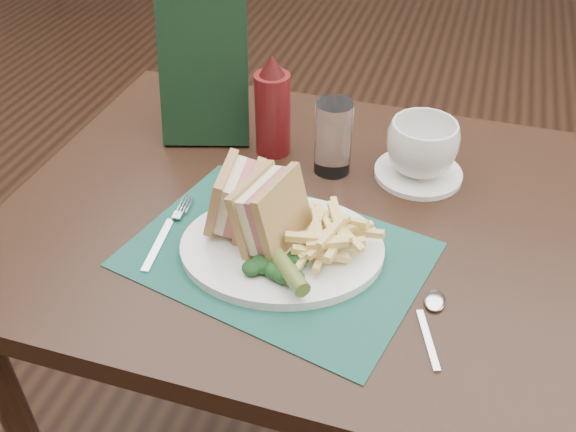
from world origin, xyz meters
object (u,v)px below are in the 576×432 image
at_px(placemat, 277,255).
at_px(saucer, 418,173).
at_px(sandwich_half_b, 258,206).
at_px(sandwich_half_a, 221,195).
at_px(plate, 282,248).
at_px(coffee_cup, 422,148).
at_px(ketchup_bottle, 273,105).
at_px(drinking_glass, 333,138).
at_px(check_presenter, 204,74).
at_px(table_main, 290,355).

distance_m(placemat, saucer, 0.31).
distance_m(sandwich_half_b, saucer, 0.33).
bearing_deg(sandwich_half_a, plate, -20.12).
relative_size(placemat, coffee_cup, 3.50).
height_order(placemat, sandwich_half_a, sandwich_half_a).
xyz_separation_m(placemat, plate, (0.01, 0.01, 0.01)).
xyz_separation_m(sandwich_half_b, saucer, (0.20, 0.25, -0.07)).
xyz_separation_m(coffee_cup, ketchup_bottle, (-0.26, 0.00, 0.04)).
relative_size(plate, sandwich_half_b, 2.69).
relative_size(sandwich_half_b, coffee_cup, 0.94).
xyz_separation_m(sandwich_half_a, drinking_glass, (0.12, 0.21, -0.00)).
bearing_deg(coffee_cup, ketchup_bottle, 179.59).
relative_size(saucer, check_presenter, 0.58).
bearing_deg(ketchup_bottle, plate, -69.13).
relative_size(plate, check_presenter, 1.17).
bearing_deg(saucer, plate, -122.21).
xyz_separation_m(plate, saucer, (0.16, 0.26, -0.00)).
xyz_separation_m(plate, sandwich_half_a, (-0.10, 0.02, 0.06)).
xyz_separation_m(sandwich_half_b, ketchup_bottle, (-0.06, 0.25, 0.02)).
relative_size(table_main, saucer, 6.00).
height_order(plate, drinking_glass, drinking_glass).
distance_m(ketchup_bottle, check_presenter, 0.14).
distance_m(sandwich_half_a, coffee_cup, 0.35).
height_order(plate, saucer, plate).
bearing_deg(table_main, saucer, 38.12).
relative_size(table_main, ketchup_bottle, 4.84).
xyz_separation_m(table_main, plate, (0.02, -0.11, 0.38)).
bearing_deg(sandwich_half_b, coffee_cup, 64.17).
bearing_deg(coffee_cup, placemat, -122.37).
bearing_deg(ketchup_bottle, table_main, -62.25).
distance_m(table_main, saucer, 0.45).
relative_size(placemat, check_presenter, 1.62).
height_order(sandwich_half_b, check_presenter, check_presenter).
bearing_deg(ketchup_bottle, drinking_glass, -13.59).
height_order(plate, ketchup_bottle, ketchup_bottle).
bearing_deg(drinking_glass, placemat, -95.32).
height_order(table_main, drinking_glass, drinking_glass).
distance_m(placemat, ketchup_bottle, 0.30).
height_order(sandwich_half_a, sandwich_half_b, sandwich_half_b).
height_order(table_main, sandwich_half_b, sandwich_half_b).
bearing_deg(sandwich_half_b, sandwich_half_a, 178.99).
bearing_deg(sandwich_half_b, placemat, -10.37).
distance_m(saucer, check_presenter, 0.41).
bearing_deg(sandwich_half_a, placemat, -24.51).
height_order(sandwich_half_a, drinking_glass, drinking_glass).
xyz_separation_m(placemat, coffee_cup, (0.17, 0.27, 0.06)).
bearing_deg(saucer, check_presenter, 177.27).
relative_size(table_main, plate, 3.00).
relative_size(plate, saucer, 2.00).
bearing_deg(sandwich_half_a, check_presenter, 109.94).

